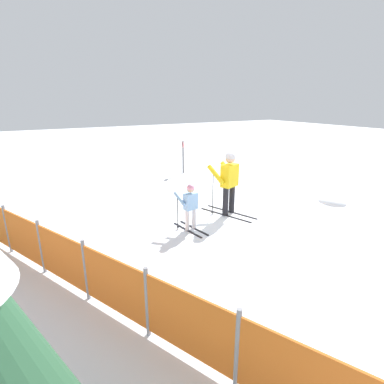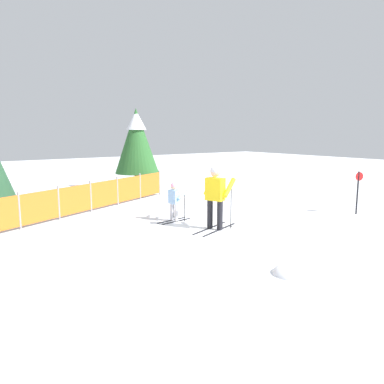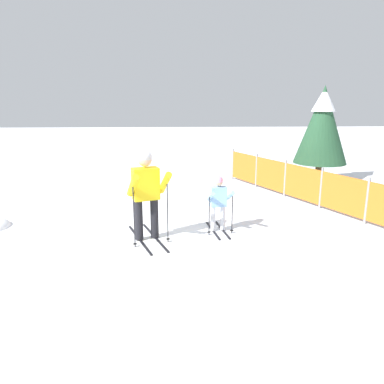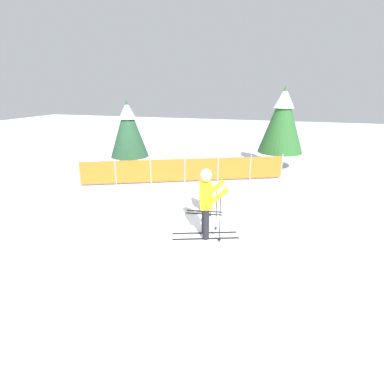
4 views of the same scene
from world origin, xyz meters
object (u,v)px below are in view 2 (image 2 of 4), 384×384
object	(u,v)px
skier_adult	(216,191)
skier_child	(174,198)
safety_fence	(91,196)
conifer_near	(137,140)
trail_marker	(358,188)

from	to	relation	value
skier_adult	skier_child	distance (m)	1.55
skier_child	skier_adult	bearing A→B (deg)	-82.98
skier_child	safety_fence	bearing A→B (deg)	110.59
conifer_near	skier_child	bearing A→B (deg)	-107.61
skier_adult	skier_child	xyz separation A→B (m)	(-0.41, 1.45, -0.37)
skier_adult	skier_child	size ratio (longest dim) A/B	1.51
skier_adult	safety_fence	bearing A→B (deg)	94.93
skier_child	conifer_near	size ratio (longest dim) A/B	0.32
skier_child	trail_marker	bearing A→B (deg)	-35.10
skier_child	conifer_near	distance (m)	6.65
skier_adult	safety_fence	xyz separation A→B (m)	(-1.96, 4.22, -0.54)
safety_fence	conifer_near	xyz separation A→B (m)	(3.51, 3.38, 1.78)
skier_child	safety_fence	xyz separation A→B (m)	(-1.55, 2.77, -0.17)
conifer_near	trail_marker	world-z (taller)	conifer_near
conifer_near	safety_fence	bearing A→B (deg)	-136.09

